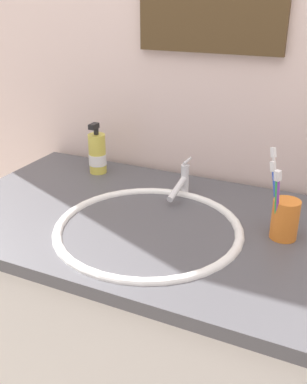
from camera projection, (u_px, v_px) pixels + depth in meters
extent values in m
cube|color=beige|center=(211.00, 69.00, 1.32)|extent=(2.36, 0.04, 2.40)
cube|color=silver|center=(159.00, 351.00, 1.35)|extent=(1.11, 0.61, 0.84)
cube|color=#4C4C51|center=(160.00, 225.00, 1.17)|extent=(1.16, 0.65, 0.03)
ellipsoid|color=white|center=(149.00, 245.00, 1.13)|extent=(0.42, 0.42, 0.09)
torus|color=white|center=(148.00, 229.00, 1.12)|extent=(0.48, 0.48, 0.02)
cylinder|color=#595B60|center=(149.00, 259.00, 1.15)|extent=(0.03, 0.03, 0.01)
cylinder|color=silver|center=(185.00, 179.00, 1.30)|extent=(0.02, 0.02, 0.09)
cylinder|color=silver|center=(178.00, 188.00, 1.26)|extent=(0.02, 0.12, 0.04)
cylinder|color=silver|center=(187.00, 161.00, 1.29)|extent=(0.01, 0.05, 0.01)
cylinder|color=orange|center=(285.00, 219.00, 1.06)|extent=(0.06, 0.06, 0.10)
cylinder|color=white|center=(276.00, 193.00, 1.07)|extent=(0.05, 0.04, 0.19)
cube|color=white|center=(273.00, 152.00, 1.05)|extent=(0.02, 0.02, 0.03)
cylinder|color=blue|center=(276.00, 200.00, 1.07)|extent=(0.04, 0.02, 0.16)
cube|color=white|center=(273.00, 167.00, 1.05)|extent=(0.02, 0.01, 0.03)
cylinder|color=green|center=(276.00, 207.00, 1.03)|extent=(0.02, 0.03, 0.16)
cube|color=white|center=(277.00, 175.00, 0.99)|extent=(0.01, 0.02, 0.03)
cylinder|color=purple|center=(277.00, 207.00, 1.03)|extent=(0.02, 0.03, 0.16)
cube|color=white|center=(279.00, 176.00, 0.99)|extent=(0.01, 0.02, 0.03)
cylinder|color=#DBCC4C|center=(97.00, 154.00, 1.44)|extent=(0.06, 0.06, 0.13)
cylinder|color=black|center=(96.00, 131.00, 1.41)|extent=(0.02, 0.02, 0.02)
cube|color=black|center=(94.00, 126.00, 1.39)|extent=(0.02, 0.04, 0.02)
cylinder|color=white|center=(98.00, 159.00, 1.45)|extent=(0.06, 0.06, 0.04)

